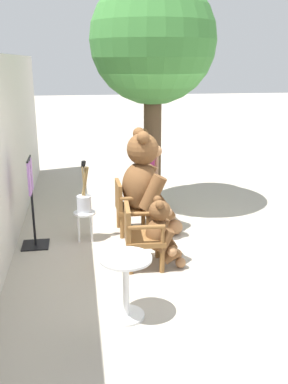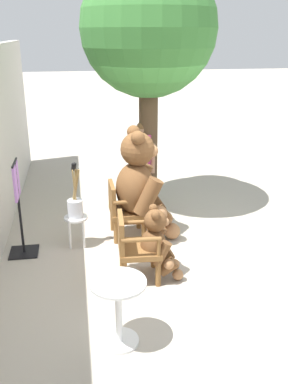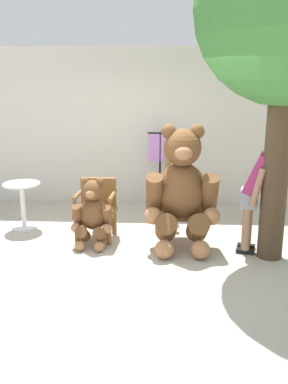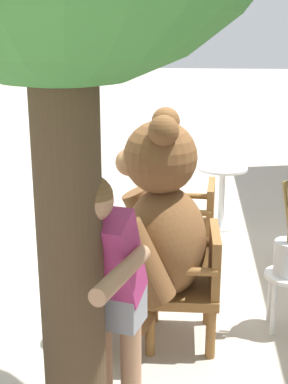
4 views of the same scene
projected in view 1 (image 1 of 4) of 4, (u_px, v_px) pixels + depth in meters
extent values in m
plane|color=#B2A899|center=(169.00, 245.00, 6.55)|extent=(60.00, 60.00, 0.00)
cube|color=brown|center=(145.00, 238.00, 5.78)|extent=(0.59, 0.55, 0.07)
cylinder|color=brown|center=(162.00, 259.00, 5.65)|extent=(0.07, 0.07, 0.37)
cylinder|color=brown|center=(158.00, 245.00, 6.09)|extent=(0.07, 0.07, 0.37)
cylinder|color=brown|center=(130.00, 261.00, 5.61)|extent=(0.07, 0.07, 0.37)
cylinder|color=brown|center=(128.00, 246.00, 6.05)|extent=(0.07, 0.07, 0.37)
cube|color=brown|center=(127.00, 222.00, 5.69)|extent=(0.52, 0.09, 0.42)
cylinder|color=brown|center=(147.00, 227.00, 5.47)|extent=(0.08, 0.48, 0.06)
cylinder|color=brown|center=(163.00, 234.00, 5.52)|extent=(0.05, 0.05, 0.22)
cylinder|color=brown|center=(143.00, 214.00, 5.95)|extent=(0.08, 0.48, 0.06)
cylinder|color=brown|center=(158.00, 221.00, 6.00)|extent=(0.05, 0.05, 0.22)
cube|color=brown|center=(133.00, 208.00, 6.94)|extent=(0.57, 0.53, 0.07)
cylinder|color=brown|center=(148.00, 225.00, 6.82)|extent=(0.07, 0.07, 0.37)
cylinder|color=brown|center=(143.00, 215.00, 7.25)|extent=(0.07, 0.07, 0.37)
cylinder|color=brown|center=(122.00, 227.00, 6.75)|extent=(0.07, 0.07, 0.37)
cylinder|color=brown|center=(119.00, 217.00, 7.18)|extent=(0.07, 0.07, 0.37)
cube|color=brown|center=(119.00, 195.00, 6.83)|extent=(0.52, 0.07, 0.42)
cylinder|color=brown|center=(135.00, 198.00, 6.63)|extent=(0.07, 0.48, 0.06)
cylinder|color=brown|center=(149.00, 204.00, 6.70)|extent=(0.05, 0.05, 0.22)
cylinder|color=brown|center=(131.00, 189.00, 7.10)|extent=(0.07, 0.48, 0.06)
cylinder|color=brown|center=(143.00, 195.00, 7.17)|extent=(0.05, 0.05, 0.22)
ellipsoid|color=brown|center=(140.00, 187.00, 6.85)|extent=(0.70, 0.60, 0.79)
sphere|color=brown|center=(143.00, 149.00, 6.68)|extent=(0.50, 0.50, 0.50)
ellipsoid|color=#A47148|center=(156.00, 151.00, 6.72)|extent=(0.24, 0.19, 0.19)
sphere|color=black|center=(156.00, 150.00, 6.72)|extent=(0.07, 0.07, 0.07)
sphere|color=brown|center=(143.00, 138.00, 6.43)|extent=(0.20, 0.20, 0.20)
sphere|color=brown|center=(139.00, 134.00, 6.79)|extent=(0.20, 0.20, 0.20)
cylinder|color=brown|center=(153.00, 193.00, 6.52)|extent=(0.24, 0.44, 0.60)
sphere|color=#A47148|center=(163.00, 209.00, 6.61)|extent=(0.24, 0.24, 0.24)
cylinder|color=brown|center=(144.00, 180.00, 7.22)|extent=(0.24, 0.44, 0.60)
sphere|color=#A47148|center=(153.00, 194.00, 7.34)|extent=(0.24, 0.24, 0.24)
cylinder|color=brown|center=(160.00, 215.00, 6.83)|extent=(0.30, 0.50, 0.47)
sphere|color=#A47148|center=(175.00, 227.00, 6.91)|extent=(0.25, 0.25, 0.25)
cylinder|color=brown|center=(155.00, 207.00, 7.22)|extent=(0.30, 0.50, 0.47)
sphere|color=#A47148|center=(168.00, 217.00, 7.35)|extent=(0.25, 0.25, 0.25)
ellipsoid|color=brown|center=(158.00, 235.00, 5.80)|extent=(0.41, 0.35, 0.45)
sphere|color=brown|center=(160.00, 211.00, 5.70)|extent=(0.29, 0.29, 0.29)
ellipsoid|color=#A47148|center=(169.00, 212.00, 5.72)|extent=(0.14, 0.11, 0.11)
sphere|color=black|center=(169.00, 211.00, 5.72)|extent=(0.04, 0.04, 0.04)
sphere|color=brown|center=(160.00, 205.00, 5.56)|extent=(0.11, 0.11, 0.11)
sphere|color=brown|center=(157.00, 200.00, 5.77)|extent=(0.11, 0.11, 0.11)
cylinder|color=brown|center=(165.00, 241.00, 5.61)|extent=(0.14, 0.26, 0.34)
sphere|color=#A47148|center=(172.00, 251.00, 5.65)|extent=(0.13, 0.13, 0.13)
cylinder|color=brown|center=(161.00, 229.00, 6.01)|extent=(0.14, 0.26, 0.34)
sphere|color=#A47148|center=(167.00, 238.00, 6.07)|extent=(0.13, 0.13, 0.13)
cylinder|color=brown|center=(171.00, 255.00, 5.77)|extent=(0.18, 0.29, 0.27)
sphere|color=#A47148|center=(181.00, 263.00, 5.81)|extent=(0.14, 0.14, 0.14)
cylinder|color=brown|center=(168.00, 247.00, 6.00)|extent=(0.18, 0.29, 0.27)
sphere|color=#A47148|center=(177.00, 254.00, 6.06)|extent=(0.14, 0.14, 0.14)
cube|color=black|center=(150.00, 211.00, 7.92)|extent=(0.25, 0.15, 0.06)
cylinder|color=#A37556|center=(150.00, 188.00, 7.79)|extent=(0.12, 0.12, 0.82)
cube|color=black|center=(141.00, 211.00, 7.94)|extent=(0.25, 0.15, 0.06)
cylinder|color=#A37556|center=(141.00, 188.00, 7.81)|extent=(0.12, 0.12, 0.82)
cube|color=gray|center=(145.00, 173.00, 7.72)|extent=(0.29, 0.34, 0.24)
cube|color=#9E2D66|center=(146.00, 155.00, 7.73)|extent=(0.46, 0.41, 0.58)
sphere|color=#A37556|center=(147.00, 134.00, 7.77)|extent=(0.21, 0.21, 0.21)
sphere|color=brown|center=(147.00, 133.00, 7.76)|extent=(0.21, 0.21, 0.21)
cylinder|color=#A37556|center=(137.00, 149.00, 7.97)|extent=(0.57, 0.22, 0.10)
cylinder|color=#A37556|center=(156.00, 162.00, 7.74)|extent=(0.20, 0.13, 0.51)
cylinder|color=white|center=(85.00, 213.00, 6.61)|extent=(0.34, 0.34, 0.03)
cylinder|color=white|center=(79.00, 225.00, 6.76)|extent=(0.04, 0.04, 0.43)
cylinder|color=white|center=(79.00, 229.00, 6.57)|extent=(0.04, 0.04, 0.43)
cylinder|color=white|center=(91.00, 224.00, 6.79)|extent=(0.04, 0.04, 0.43)
cylinder|color=white|center=(92.00, 229.00, 6.60)|extent=(0.04, 0.04, 0.43)
cylinder|color=silver|center=(84.00, 204.00, 6.57)|extent=(0.22, 0.22, 0.26)
cylinder|color=#997A47|center=(84.00, 187.00, 6.51)|extent=(0.06, 0.14, 0.64)
cylinder|color=black|center=(83.00, 163.00, 6.40)|extent=(0.05, 0.06, 0.09)
cylinder|color=#997A47|center=(83.00, 187.00, 6.55)|extent=(0.03, 0.13, 0.60)
cylinder|color=black|center=(83.00, 165.00, 6.45)|extent=(0.04, 0.06, 0.09)
cylinder|color=#997A47|center=(84.00, 187.00, 6.52)|extent=(0.05, 0.06, 0.64)
cylinder|color=black|center=(83.00, 164.00, 6.41)|extent=(0.05, 0.05, 0.08)
cylinder|color=#997A47|center=(85.00, 186.00, 6.54)|extent=(0.10, 0.13, 0.64)
cylinder|color=black|center=(84.00, 163.00, 6.43)|extent=(0.05, 0.06, 0.09)
cylinder|color=#997A47|center=(84.00, 187.00, 6.49)|extent=(0.10, 0.05, 0.65)
cylinder|color=black|center=(83.00, 164.00, 6.38)|extent=(0.05, 0.05, 0.09)
cylinder|color=white|center=(126.00, 258.00, 4.51)|extent=(0.56, 0.56, 0.03)
cylinder|color=white|center=(126.00, 289.00, 4.61)|extent=(0.07, 0.07, 0.69)
cylinder|color=white|center=(126.00, 315.00, 4.71)|extent=(0.40, 0.40, 0.03)
cylinder|color=#473523|center=(152.00, 145.00, 7.87)|extent=(0.32, 0.32, 2.44)
sphere|color=#3D7F38|center=(153.00, 40.00, 7.33)|extent=(2.19, 2.19, 2.19)
sphere|color=#3D7F38|center=(165.00, 54.00, 7.96)|extent=(1.31, 1.31, 1.31)
cube|color=black|center=(36.00, 245.00, 6.52)|extent=(0.40, 0.40, 0.02)
cylinder|color=black|center=(32.00, 204.00, 6.32)|extent=(0.04, 0.04, 1.35)
cylinder|color=black|center=(29.00, 159.00, 6.13)|extent=(0.44, 0.03, 0.03)
cube|color=#B77AD1|center=(30.00, 177.00, 6.20)|extent=(0.40, 0.03, 0.48)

